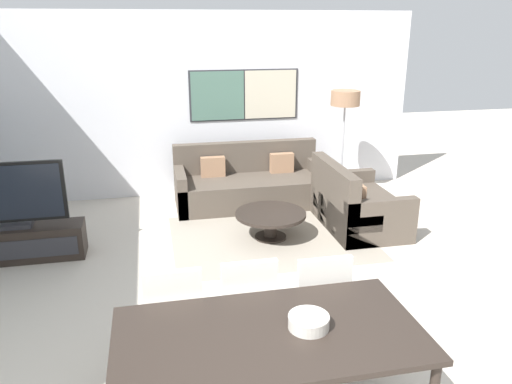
% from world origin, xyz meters
% --- Properties ---
extents(wall_back, '(6.90, 0.09, 2.80)m').
position_xyz_m(wall_back, '(0.03, 5.74, 1.41)').
color(wall_back, silver).
rests_on(wall_back, ground_plane).
extents(area_rug, '(2.49, 1.91, 0.01)m').
position_xyz_m(area_rug, '(0.67, 3.70, 0.00)').
color(area_rug, gray).
rests_on(area_rug, ground_plane).
extents(tv_console, '(1.46, 0.40, 0.40)m').
position_xyz_m(tv_console, '(-2.32, 3.72, 0.20)').
color(tv_console, black).
rests_on(tv_console, ground_plane).
extents(television, '(1.18, 0.20, 0.77)m').
position_xyz_m(television, '(-2.32, 3.72, 0.78)').
color(television, '#2D2D33').
rests_on(television, tv_console).
extents(sofa_main, '(2.22, 0.93, 0.89)m').
position_xyz_m(sofa_main, '(0.67, 5.06, 0.28)').
color(sofa_main, '#51473D').
rests_on(sofa_main, ground_plane).
extents(sofa_side, '(0.93, 1.40, 0.89)m').
position_xyz_m(sofa_side, '(1.85, 3.82, 0.28)').
color(sofa_side, '#51473D').
rests_on(sofa_side, ground_plane).
extents(coffee_table, '(0.90, 0.90, 0.35)m').
position_xyz_m(coffee_table, '(0.67, 3.70, 0.26)').
color(coffee_table, black).
rests_on(coffee_table, ground_plane).
extents(dining_table, '(1.94, 1.00, 0.77)m').
position_xyz_m(dining_table, '(-0.09, 0.61, 0.71)').
color(dining_table, black).
rests_on(dining_table, ground_plane).
extents(dining_chair_left, '(0.46, 0.46, 0.95)m').
position_xyz_m(dining_chair_left, '(-0.66, 1.33, 0.53)').
color(dining_chair_left, beige).
rests_on(dining_chair_left, ground_plane).
extents(dining_chair_centre, '(0.46, 0.46, 0.95)m').
position_xyz_m(dining_chair_centre, '(-0.09, 1.35, 0.53)').
color(dining_chair_centre, beige).
rests_on(dining_chair_centre, ground_plane).
extents(dining_chair_right, '(0.46, 0.46, 0.95)m').
position_xyz_m(dining_chair_right, '(0.47, 1.29, 0.53)').
color(dining_chair_right, beige).
rests_on(dining_chair_right, ground_plane).
extents(fruit_bowl, '(0.27, 0.27, 0.09)m').
position_xyz_m(fruit_bowl, '(0.16, 0.60, 0.82)').
color(fruit_bowl, '#B7B2A8').
rests_on(fruit_bowl, dining_table).
extents(floor_lamp, '(0.43, 0.43, 1.67)m').
position_xyz_m(floor_lamp, '(2.12, 5.00, 1.47)').
color(floor_lamp, '#2D2D33').
rests_on(floor_lamp, ground_plane).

